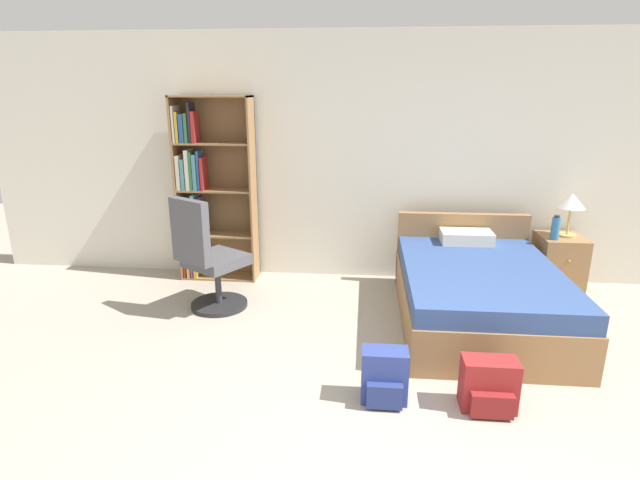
% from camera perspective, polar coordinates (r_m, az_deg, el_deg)
% --- Properties ---
extents(wall_back, '(9.00, 0.06, 2.60)m').
position_cam_1_polar(wall_back, '(5.39, 8.65, 9.03)').
color(wall_back, silver).
rests_on(wall_back, ground_plane).
extents(bookshelf, '(0.82, 0.30, 1.96)m').
position_cam_1_polar(bookshelf, '(5.49, -12.92, 5.66)').
color(bookshelf, olive).
rests_on(bookshelf, ground_plane).
extents(bed, '(1.33, 1.92, 0.79)m').
position_cam_1_polar(bed, '(4.69, 17.50, -5.66)').
color(bed, olive).
rests_on(bed, ground_plane).
extents(office_chair, '(0.69, 0.72, 1.10)m').
position_cam_1_polar(office_chair, '(4.73, -12.67, -2.30)').
color(office_chair, '#232326').
rests_on(office_chair, ground_plane).
extents(nightstand, '(0.42, 0.49, 0.60)m').
position_cam_1_polar(nightstand, '(5.66, 25.57, -2.52)').
color(nightstand, olive).
rests_on(nightstand, ground_plane).
extents(table_lamp, '(0.26, 0.26, 0.44)m').
position_cam_1_polar(table_lamp, '(5.53, 26.80, 3.82)').
color(table_lamp, tan).
rests_on(table_lamp, nightstand).
extents(water_bottle, '(0.08, 0.08, 0.24)m').
position_cam_1_polar(water_bottle, '(5.40, 25.32, 1.25)').
color(water_bottle, teal).
rests_on(water_bottle, nightstand).
extents(backpack_red, '(0.35, 0.25, 0.35)m').
position_cam_1_polar(backpack_red, '(3.54, 18.75, -15.53)').
color(backpack_red, maroon).
rests_on(backpack_red, ground_plane).
extents(backpack_blue, '(0.31, 0.24, 0.37)m').
position_cam_1_polar(backpack_blue, '(3.47, 7.37, -15.29)').
color(backpack_blue, navy).
rests_on(backpack_blue, ground_plane).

